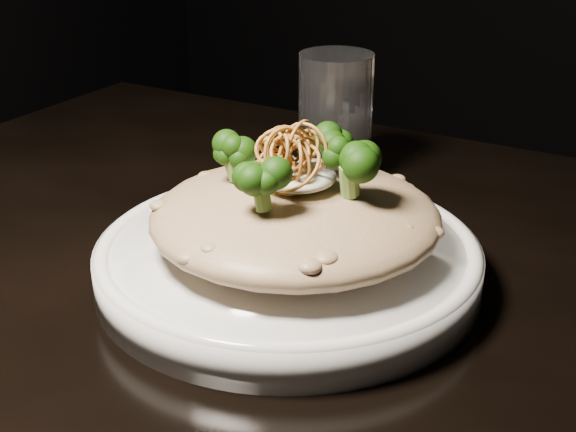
% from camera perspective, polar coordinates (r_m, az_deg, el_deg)
% --- Properties ---
extents(table, '(1.10, 0.80, 0.75)m').
position_cam_1_polar(table, '(0.66, 3.21, -11.95)').
color(table, black).
rests_on(table, ground).
extents(plate, '(0.30, 0.30, 0.03)m').
position_cam_1_polar(plate, '(0.62, -0.00, -3.32)').
color(plate, white).
rests_on(plate, table).
extents(risotto, '(0.22, 0.22, 0.05)m').
position_cam_1_polar(risotto, '(0.61, 0.54, -0.04)').
color(risotto, brown).
rests_on(risotto, plate).
extents(broccoli, '(0.14, 0.14, 0.05)m').
position_cam_1_polar(broccoli, '(0.59, 0.61, 4.35)').
color(broccoli, black).
rests_on(broccoli, risotto).
extents(cheese, '(0.06, 0.06, 0.02)m').
position_cam_1_polar(cheese, '(0.59, 0.66, 2.86)').
color(cheese, white).
rests_on(cheese, risotto).
extents(shallots, '(0.06, 0.06, 0.04)m').
position_cam_1_polar(shallots, '(0.58, -0.09, 5.14)').
color(shallots, brown).
rests_on(shallots, cheese).
extents(drinking_glass, '(0.09, 0.09, 0.13)m').
position_cam_1_polar(drinking_glass, '(0.80, 3.38, 6.94)').
color(drinking_glass, silver).
rests_on(drinking_glass, table).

